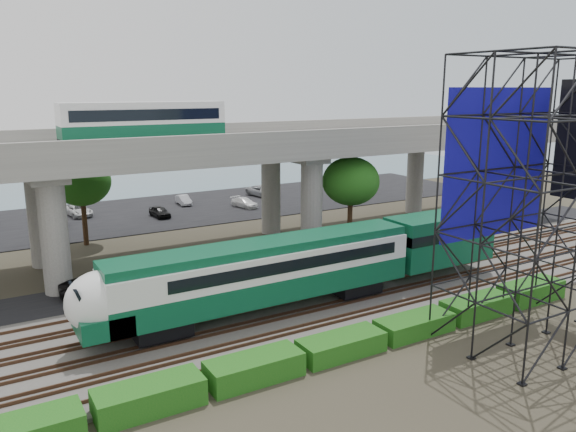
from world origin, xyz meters
TOP-DOWN VIEW (x-y plane):
  - ground at (0.00, 0.00)m, footprint 140.00×140.00m
  - ballast_bed at (0.00, 2.00)m, footprint 90.00×12.00m
  - service_road at (0.00, 10.50)m, footprint 90.00×5.00m
  - parking_lot at (0.00, 34.00)m, footprint 90.00×18.00m
  - harbor_water at (0.00, 56.00)m, footprint 140.00×40.00m
  - rail_tracks at (0.00, 2.00)m, footprint 90.00×9.52m
  - commuter_train at (2.18, 2.00)m, footprint 29.30×3.06m
  - overpass at (-0.19, 16.00)m, footprint 80.00×12.00m
  - scaffold_tower at (10.94, -7.98)m, footprint 9.36×6.36m
  - hedge_strip at (1.01, -4.30)m, footprint 34.60×1.80m
  - trees at (-4.67, 16.17)m, footprint 40.94×16.94m
  - suv at (-8.01, 10.75)m, footprint 4.79×2.68m
  - parked_cars at (1.63, 33.94)m, footprint 38.42×9.72m

SIDE VIEW (x-z plane):
  - ground at x=0.00m, z-range 0.00..0.00m
  - harbor_water at x=0.00m, z-range 0.00..0.03m
  - service_road at x=0.00m, z-range 0.00..0.08m
  - parking_lot at x=0.00m, z-range 0.00..0.08m
  - ballast_bed at x=0.00m, z-range 0.00..0.20m
  - rail_tracks at x=0.00m, z-range 0.20..0.36m
  - hedge_strip at x=1.01m, z-range -0.04..1.16m
  - parked_cars at x=1.63m, z-range 0.02..1.34m
  - suv at x=-8.01m, z-range 0.08..1.34m
  - commuter_train at x=2.18m, z-range 0.73..5.03m
  - trees at x=-4.67m, z-range 1.73..9.42m
  - scaffold_tower at x=10.94m, z-range -0.03..14.97m
  - overpass at x=-0.19m, z-range 2.01..14.41m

